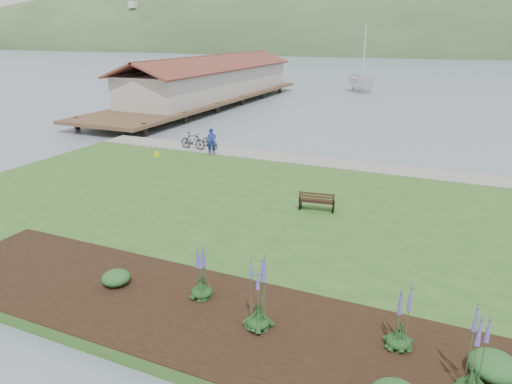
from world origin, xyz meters
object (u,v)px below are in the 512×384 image
Objects in this scene: sailboat at (361,92)px; bicycle_a at (210,141)px; park_bench at (317,201)px; person at (212,139)px.

bicycle_a is at bearing -133.94° from sailboat.
park_bench is at bearing -121.04° from sailboat.
person is 1.85m from bicycle_a.
bicycle_a is at bearing 100.72° from person.
park_bench is 12.87m from bicycle_a.
park_bench is 11.20m from person.
park_bench is 0.86× the size of bicycle_a.
park_bench is 0.06× the size of sailboat.
person is 1.10× the size of bicycle_a.
sailboat is at bearing 65.53° from person.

